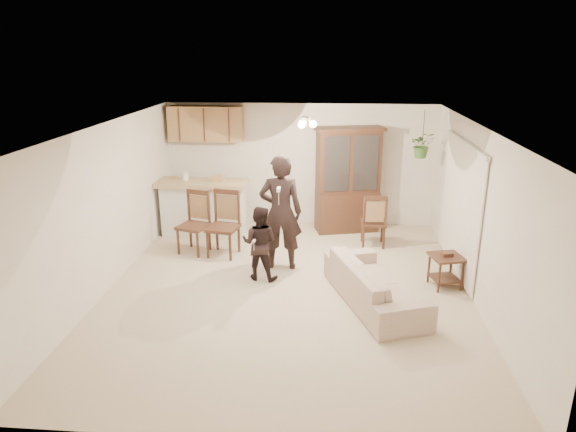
# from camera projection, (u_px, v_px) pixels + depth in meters

# --- Properties ---
(floor) EXTENTS (6.50, 6.50, 0.00)m
(floor) POSITION_uv_depth(u_px,v_px,m) (287.00, 289.00, 7.93)
(floor) COLOR #BAAB8C
(floor) RESTS_ON ground
(ceiling) EXTENTS (5.50, 6.50, 0.02)m
(ceiling) POSITION_uv_depth(u_px,v_px,m) (287.00, 127.00, 7.15)
(ceiling) COLOR white
(ceiling) RESTS_ON wall_back
(wall_back) EXTENTS (5.50, 0.02, 2.50)m
(wall_back) POSITION_uv_depth(u_px,v_px,m) (300.00, 165.00, 10.62)
(wall_back) COLOR beige
(wall_back) RESTS_ON ground
(wall_front) EXTENTS (5.50, 0.02, 2.50)m
(wall_front) POSITION_uv_depth(u_px,v_px,m) (257.00, 326.00, 4.47)
(wall_front) COLOR beige
(wall_front) RESTS_ON ground
(wall_left) EXTENTS (0.02, 6.50, 2.50)m
(wall_left) POSITION_uv_depth(u_px,v_px,m) (106.00, 208.00, 7.75)
(wall_left) COLOR beige
(wall_left) RESTS_ON ground
(wall_right) EXTENTS (0.02, 6.50, 2.50)m
(wall_right) POSITION_uv_depth(u_px,v_px,m) (479.00, 217.00, 7.33)
(wall_right) COLOR beige
(wall_right) RESTS_ON ground
(breakfast_bar) EXTENTS (1.60, 0.55, 1.00)m
(breakfast_bar) POSITION_uv_depth(u_px,v_px,m) (204.00, 210.00, 10.14)
(breakfast_bar) COLOR silver
(breakfast_bar) RESTS_ON floor
(bar_top) EXTENTS (1.75, 0.70, 0.08)m
(bar_top) POSITION_uv_depth(u_px,v_px,m) (203.00, 183.00, 9.97)
(bar_top) COLOR tan
(bar_top) RESTS_ON breakfast_bar
(upper_cabinets) EXTENTS (1.50, 0.34, 0.70)m
(upper_cabinets) POSITION_uv_depth(u_px,v_px,m) (206.00, 124.00, 10.33)
(upper_cabinets) COLOR #9B6644
(upper_cabinets) RESTS_ON wall_back
(vertical_blinds) EXTENTS (0.06, 2.30, 2.10)m
(vertical_blinds) POSITION_uv_depth(u_px,v_px,m) (460.00, 208.00, 8.23)
(vertical_blinds) COLOR silver
(vertical_blinds) RESTS_ON wall_right
(ceiling_fixture) EXTENTS (0.36, 0.36, 0.20)m
(ceiling_fixture) POSITION_uv_depth(u_px,v_px,m) (306.00, 123.00, 8.31)
(ceiling_fixture) COLOR #FCE5BD
(ceiling_fixture) RESTS_ON ceiling
(hanging_plant) EXTENTS (0.43, 0.37, 0.48)m
(hanging_plant) POSITION_uv_depth(u_px,v_px,m) (422.00, 145.00, 9.45)
(hanging_plant) COLOR #345B24
(hanging_plant) RESTS_ON ceiling
(plant_cord) EXTENTS (0.01, 0.01, 0.65)m
(plant_cord) POSITION_uv_depth(u_px,v_px,m) (424.00, 127.00, 9.35)
(plant_cord) COLOR #29221E
(plant_cord) RESTS_ON ceiling
(sofa) EXTENTS (1.33, 2.01, 0.73)m
(sofa) POSITION_uv_depth(u_px,v_px,m) (375.00, 279.00, 7.42)
(sofa) COLOR beige
(sofa) RESTS_ON floor
(adult) EXTENTS (0.67, 0.45, 1.80)m
(adult) POSITION_uv_depth(u_px,v_px,m) (281.00, 217.00, 8.47)
(adult) COLOR black
(adult) RESTS_ON floor
(child) EXTENTS (0.74, 0.62, 1.35)m
(child) POSITION_uv_depth(u_px,v_px,m) (260.00, 239.00, 8.11)
(child) COLOR black
(child) RESTS_ON floor
(china_hutch) EXTENTS (1.42, 0.82, 2.10)m
(china_hutch) POSITION_uv_depth(u_px,v_px,m) (348.00, 181.00, 10.20)
(china_hutch) COLOR #3A2015
(china_hutch) RESTS_ON floor
(side_table) EXTENTS (0.57, 0.57, 0.57)m
(side_table) POSITION_uv_depth(u_px,v_px,m) (445.00, 271.00, 7.95)
(side_table) COLOR #3A2015
(side_table) RESTS_ON floor
(chair_bar) EXTENTS (0.62, 0.62, 1.12)m
(chair_bar) POSITION_uv_depth(u_px,v_px,m) (194.00, 236.00, 9.29)
(chair_bar) COLOR #3A2015
(chair_bar) RESTS_ON floor
(chair_hutch_left) EXTENTS (0.60, 0.60, 1.16)m
(chair_hutch_left) POSITION_uv_depth(u_px,v_px,m) (223.00, 238.00, 9.15)
(chair_hutch_left) COLOR #3A2015
(chair_hutch_left) RESTS_ON floor
(chair_hutch_right) EXTENTS (0.45, 0.45, 1.02)m
(chair_hutch_right) POSITION_uv_depth(u_px,v_px,m) (373.00, 231.00, 9.62)
(chair_hutch_right) COLOR #3A2015
(chair_hutch_right) RESTS_ON floor
(controller_adult) EXTENTS (0.06, 0.17, 0.05)m
(controller_adult) POSITION_uv_depth(u_px,v_px,m) (279.00, 189.00, 7.86)
(controller_adult) COLOR white
(controller_adult) RESTS_ON adult
(controller_child) EXTENTS (0.05, 0.11, 0.03)m
(controller_child) POSITION_uv_depth(u_px,v_px,m) (254.00, 241.00, 7.83)
(controller_child) COLOR white
(controller_child) RESTS_ON child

